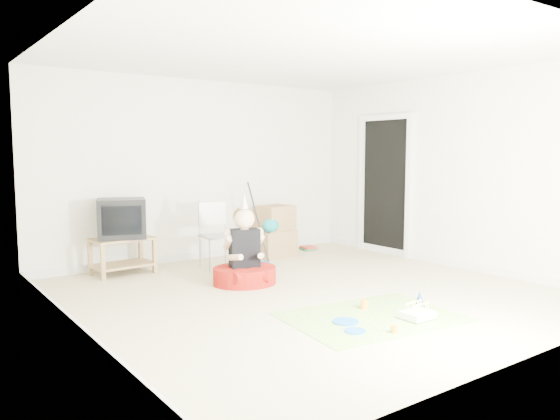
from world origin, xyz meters
TOP-DOWN VIEW (x-y plane):
  - ground at (0.00, 0.00)m, footprint 5.00×5.00m
  - doorway_recess at (2.48, 1.20)m, footprint 0.02×0.90m
  - tv_stand at (-1.34, 2.14)m, footprint 0.78×0.52m
  - crt_tv at (-1.34, 2.14)m, footprint 0.71×0.65m
  - folding_chair at (-0.19, 1.71)m, footprint 0.46×0.44m
  - cardboard_boxes at (0.93, 1.99)m, footprint 0.66×0.54m
  - floor_mop at (0.42, 1.57)m, footprint 0.30×0.37m
  - book_pile at (1.69, 2.11)m, footprint 0.27×0.31m
  - seated_woman at (-0.36, 0.75)m, footprint 0.93×0.93m
  - party_mat at (-0.08, -1.07)m, footprint 1.75×1.36m
  - birthday_cake at (0.21, -1.37)m, footprint 0.28×0.23m
  - blue_plate_near at (-0.41, -1.05)m, footprint 0.33×0.33m
  - blue_plate_far at (-0.51, -1.29)m, footprint 0.20×0.20m
  - orange_cup_near at (0.04, -0.84)m, footprint 0.09×0.09m
  - orange_cup_far at (-0.26, -1.51)m, footprint 0.06×0.06m
  - blue_party_hat at (0.48, -1.17)m, footprint 0.14×0.14m

SIDE VIEW (x-z plane):
  - ground at x=0.00m, z-range 0.00..0.00m
  - party_mat at x=-0.08m, z-range 0.00..0.01m
  - blue_plate_far at x=-0.51m, z-range 0.01..0.02m
  - blue_plate_near at x=-0.41m, z-range 0.01..0.02m
  - book_pile at x=1.69m, z-range 0.00..0.06m
  - birthday_cake at x=0.21m, z-range -0.03..0.11m
  - orange_cup_far at x=-0.26m, z-range 0.01..0.07m
  - orange_cup_near at x=0.04m, z-range 0.01..0.09m
  - blue_party_hat at x=0.48m, z-range 0.01..0.19m
  - seated_woman at x=-0.36m, z-range -0.30..0.78m
  - floor_mop at x=0.42m, z-range -0.31..0.83m
  - tv_stand at x=-1.34m, z-range 0.04..0.51m
  - cardboard_boxes at x=0.93m, z-range -0.02..0.75m
  - folding_chair at x=-0.19m, z-range -0.01..0.91m
  - crt_tv at x=-1.34m, z-range 0.47..0.97m
  - doorway_recess at x=2.48m, z-range 0.00..2.05m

